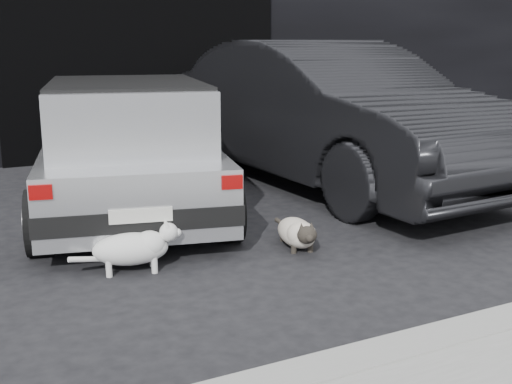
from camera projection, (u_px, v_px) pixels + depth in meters
name	position (u px, v px, depth m)	size (l,w,h in m)	color
ground	(179.00, 238.00, 5.47)	(80.00, 80.00, 0.00)	black
garage_opening	(144.00, 65.00, 9.07)	(4.00, 0.10, 2.60)	black
curb	(505.00, 326.00, 3.65)	(18.00, 0.25, 0.12)	gray
silver_hatchback	(128.00, 142.00, 6.14)	(2.33, 3.73, 1.28)	silver
second_car	(329.00, 113.00, 7.37)	(1.75, 5.01, 1.65)	black
cat_siamese	(298.00, 233.00, 5.17)	(0.40, 0.81, 0.28)	beige
cat_white	(136.00, 247.00, 4.64)	(0.80, 0.38, 0.38)	silver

